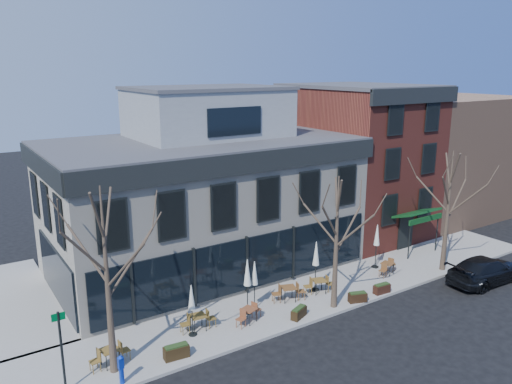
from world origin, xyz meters
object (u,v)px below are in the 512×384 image
parked_sedan (486,270)px  umbrella_0 (192,300)px  cafe_set_0 (110,355)px  call_box (121,368)px

parked_sedan → umbrella_0: umbrella_0 is taller
cafe_set_0 → umbrella_0: umbrella_0 is taller
call_box → cafe_set_0: (0.00, 1.48, -0.19)m
cafe_set_0 → umbrella_0: bearing=4.4°
parked_sedan → umbrella_0: 17.74m
parked_sedan → cafe_set_0: size_ratio=2.95×
umbrella_0 → parked_sedan: bearing=-12.7°
call_box → umbrella_0: (4.01, 1.78, 1.13)m
parked_sedan → umbrella_0: size_ratio=2.09×
call_box → parked_sedan: bearing=-5.6°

